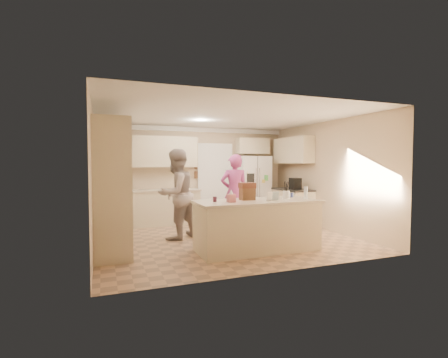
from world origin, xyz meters
name	(u,v)px	position (x,y,z in m)	size (l,w,h in m)	color
floor	(225,239)	(0.00, 0.00, -0.01)	(5.20, 4.60, 0.02)	tan
ceiling	(225,115)	(0.00, 0.00, 2.61)	(5.20, 4.60, 0.02)	white
wall_back	(196,174)	(0.00, 2.31, 1.30)	(5.20, 0.02, 2.60)	#C9B291
wall_front	(282,184)	(0.00, -2.31, 1.30)	(5.20, 0.02, 2.60)	#C9B291
wall_left	(93,180)	(-2.61, 0.00, 1.30)	(0.02, 4.60, 2.60)	#C9B291
wall_right	(327,176)	(2.61, 0.00, 1.30)	(0.02, 4.60, 2.60)	#C9B291
crown_back	(196,130)	(0.00, 2.26, 2.53)	(5.20, 0.08, 0.12)	white
pantry_bank	(111,185)	(-2.30, 0.20, 1.18)	(0.60, 2.60, 2.35)	beige
back_base_cab	(156,208)	(-1.15, 2.00, 0.44)	(2.20, 0.60, 0.88)	beige
back_countertop	(156,190)	(-1.15, 1.99, 0.90)	(2.24, 0.63, 0.04)	beige
back_upper_cab	(155,152)	(-1.15, 2.12, 1.90)	(2.20, 0.35, 0.80)	beige
doorway_opening	(215,183)	(0.55, 2.28, 1.05)	(0.90, 0.06, 2.10)	black
doorway_casing	(215,183)	(0.55, 2.24, 1.05)	(1.02, 0.03, 2.22)	white
wall_frame_upper	(197,165)	(0.02, 2.27, 1.55)	(0.15, 0.02, 0.20)	brown
wall_frame_lower	(197,175)	(0.02, 2.27, 1.28)	(0.15, 0.02, 0.20)	brown
refrigerator	(252,188)	(1.54, 1.91, 0.90)	(0.90, 0.70, 1.80)	white
fridge_seam	(258,189)	(1.54, 1.55, 0.90)	(0.01, 0.02, 1.78)	gray
fridge_dispenser	(250,180)	(1.32, 1.54, 1.15)	(0.22, 0.03, 0.35)	black
fridge_handle_l	(256,183)	(1.49, 1.54, 1.05)	(0.02, 0.02, 0.85)	silver
fridge_handle_r	(259,183)	(1.59, 1.54, 1.05)	(0.02, 0.02, 0.85)	silver
over_fridge_cab	(252,146)	(1.65, 2.12, 2.10)	(0.95, 0.35, 0.45)	beige
right_base_cab	(292,207)	(2.30, 1.00, 0.44)	(0.60, 1.20, 0.88)	beige
right_countertop	(292,190)	(2.29, 1.00, 0.90)	(0.63, 1.24, 0.04)	#2D2B28
right_upper_cab	(293,150)	(2.43, 1.20, 1.95)	(0.35, 1.50, 0.70)	beige
coffee_maker	(295,184)	(2.25, 0.80, 1.07)	(0.22, 0.28, 0.30)	black
island_base	(257,226)	(0.20, -1.10, 0.44)	(2.20, 0.90, 0.88)	beige
island_top	(257,202)	(0.20, -1.10, 0.90)	(2.28, 0.96, 0.05)	beige
utensil_crock	(286,195)	(0.85, -1.05, 1.00)	(0.13, 0.13, 0.15)	white
tissue_box	(231,198)	(-0.35, -1.20, 1.00)	(0.13, 0.13, 0.14)	#DD727B
tissue_plume	(231,192)	(-0.35, -1.20, 1.10)	(0.08, 0.08, 0.08)	white
dollhouse_body	(247,194)	(0.05, -1.00, 1.04)	(0.26, 0.18, 0.22)	brown
dollhouse_roof	(247,185)	(0.05, -1.00, 1.20)	(0.28, 0.20, 0.10)	#592D1E
jam_jar	(215,199)	(-0.60, -1.05, 0.97)	(0.07, 0.07, 0.09)	#59263F
greeting_card_a	(270,197)	(0.35, -1.30, 1.01)	(0.12, 0.01, 0.16)	white
greeting_card_b	(275,196)	(0.50, -1.25, 1.01)	(0.12, 0.01, 0.16)	silver
water_bottle	(306,193)	(1.15, -1.25, 1.04)	(0.07, 0.07, 0.24)	silver
shaker_salt	(289,195)	(1.02, -0.88, 0.97)	(0.05, 0.05, 0.09)	#4253A0
shaker_pepper	(292,195)	(1.09, -0.88, 0.97)	(0.05, 0.05, 0.09)	#4253A0
teen_boy	(176,194)	(-0.99, 0.31, 0.95)	(0.93, 0.72, 1.91)	#9C9594
teen_girl	(234,193)	(0.48, 0.67, 0.91)	(0.66, 0.43, 1.81)	#A63A75
fridge_magnets	(258,189)	(1.54, 1.55, 0.90)	(0.76, 0.02, 1.44)	tan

